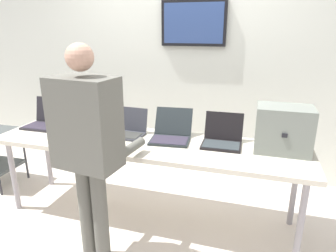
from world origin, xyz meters
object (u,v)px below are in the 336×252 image
object	(u,v)px
equipment_box	(283,129)
laptop_station_0	(47,120)
workbench	(147,147)
laptop_station_4	(222,138)
laptop_station_2	(126,129)
laptop_station_1	(85,125)
laptop_station_3	(171,133)
person	(88,140)

from	to	relation	value
equipment_box	laptop_station_0	world-z (taller)	equipment_box
workbench	laptop_station_4	size ratio (longest dim) A/B	8.26
laptop_station_0	laptop_station_2	bearing A→B (deg)	-0.32
laptop_station_1	laptop_station_4	xyz separation A→B (m)	(1.30, 0.03, 0.00)
laptop_station_4	laptop_station_3	bearing A→B (deg)	-179.39
equipment_box	laptop_station_0	size ratio (longest dim) A/B	1.14
equipment_box	person	xyz separation A→B (m)	(-1.29, -0.74, 0.04)
person	workbench	bearing A→B (deg)	73.24
laptop_station_1	laptop_station_2	world-z (taller)	laptop_station_1
laptop_station_2	laptop_station_3	size ratio (longest dim) A/B	0.85
laptop_station_1	person	bearing A→B (deg)	-56.28
laptop_station_0	laptop_station_1	xyz separation A→B (m)	(0.45, -0.03, -0.01)
workbench	laptop_station_3	xyz separation A→B (m)	(0.19, 0.12, 0.11)
workbench	person	size ratio (longest dim) A/B	1.70
workbench	laptop_station_2	world-z (taller)	laptop_station_2
laptop_station_2	equipment_box	bearing A→B (deg)	-0.06
person	laptop_station_0	bearing A→B (deg)	141.20
workbench	laptop_station_3	world-z (taller)	laptop_station_3
workbench	laptop_station_0	world-z (taller)	laptop_station_0
equipment_box	laptop_station_0	bearing A→B (deg)	179.84
laptop_station_0	laptop_station_2	size ratio (longest dim) A/B	1.04
equipment_box	workbench	bearing A→B (deg)	-173.91
laptop_station_3	laptop_station_4	world-z (taller)	laptop_station_4
laptop_station_0	laptop_station_4	xyz separation A→B (m)	(1.75, 0.00, -0.00)
equipment_box	laptop_station_0	xyz separation A→B (m)	(-2.22, 0.01, -0.12)
equipment_box	laptop_station_4	bearing A→B (deg)	178.65
person	laptop_station_1	bearing A→B (deg)	123.72
workbench	laptop_station_1	distance (m)	0.68
laptop_station_0	person	world-z (taller)	person
workbench	laptop_station_1	bearing A→B (deg)	171.57
workbench	person	bearing A→B (deg)	-106.76
laptop_station_2	laptop_station_4	xyz separation A→B (m)	(0.88, 0.01, 0.00)
person	laptop_station_3	bearing A→B (deg)	63.46
workbench	laptop_station_0	bearing A→B (deg)	173.64
laptop_station_2	laptop_station_3	world-z (taller)	laptop_station_3
laptop_station_2	workbench	bearing A→B (deg)	-25.95
equipment_box	laptop_station_1	size ratio (longest dim) A/B	1.16
person	laptop_station_2	bearing A→B (deg)	94.50
workbench	equipment_box	xyz separation A→B (m)	(1.10, 0.12, 0.23)
equipment_box	laptop_station_3	bearing A→B (deg)	179.60
laptop_station_3	person	size ratio (longest dim) A/B	0.26
equipment_box	laptop_station_2	bearing A→B (deg)	179.94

